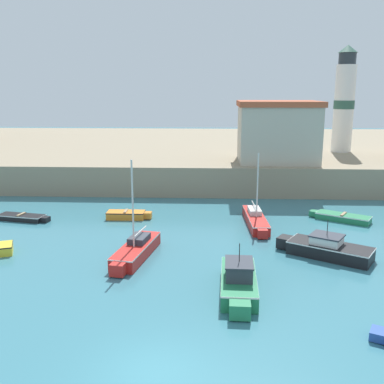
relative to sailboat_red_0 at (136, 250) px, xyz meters
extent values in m
plane|color=teal|center=(2.39, -10.66, -0.47)|extent=(200.00, 200.00, 0.00)
cube|color=gray|center=(2.39, 34.44, 0.88)|extent=(120.00, 40.00, 2.70)
cube|color=red|center=(0.02, 0.09, -0.09)|extent=(2.23, 5.19, 0.75)
cube|color=red|center=(-0.48, -2.69, -0.09)|extent=(0.84, 0.73, 0.64)
cube|color=white|center=(0.02, 0.09, 0.24)|extent=(2.25, 5.24, 0.07)
cylinder|color=silver|center=(-0.05, -0.28, 2.76)|extent=(0.10, 0.10, 4.95)
cylinder|color=silver|center=(0.13, 0.71, 0.83)|extent=(0.48, 2.24, 0.08)
cube|color=#333842|center=(0.10, 0.58, 0.46)|extent=(1.20, 1.65, 0.36)
cube|color=black|center=(11.08, 0.54, -0.09)|extent=(4.86, 3.93, 0.77)
cube|color=black|center=(8.78, 1.95, -0.09)|extent=(1.21, 1.27, 0.65)
cube|color=white|center=(11.08, 0.54, 0.26)|extent=(4.91, 3.97, 0.07)
cube|color=silver|center=(10.89, 0.66, 0.52)|extent=(2.08, 1.99, 0.45)
cube|color=#2D333D|center=(10.89, 0.66, 0.79)|extent=(2.24, 2.14, 0.08)
cylinder|color=black|center=(10.89, 0.66, 1.28)|extent=(0.04, 0.04, 0.90)
cube|color=black|center=(-9.66, 7.05, -0.26)|extent=(3.58, 1.79, 0.41)
cube|color=black|center=(-7.74, 6.66, -0.26)|extent=(0.62, 0.71, 0.35)
cube|color=white|center=(-9.66, 7.05, -0.09)|extent=(3.62, 1.80, 0.07)
cube|color=#997F5B|center=(-9.66, 7.05, -0.01)|extent=(0.39, 0.98, 0.08)
cube|color=#237A4C|center=(5.62, -4.07, -0.08)|extent=(1.79, 4.69, 0.78)
cube|color=#237A4C|center=(5.53, -6.76, -0.08)|extent=(0.93, 0.77, 0.66)
cube|color=white|center=(5.62, -4.07, 0.27)|extent=(1.81, 4.74, 0.07)
cube|color=#333842|center=(5.61, -4.31, 0.66)|extent=(1.28, 1.66, 0.69)
cube|color=#2D333D|center=(5.61, -4.31, 1.05)|extent=(1.37, 1.81, 0.08)
cylinder|color=black|center=(5.61, -4.31, 1.54)|extent=(0.04, 0.04, 0.90)
cube|color=orange|center=(-2.08, 7.84, -0.20)|extent=(2.77, 1.21, 0.54)
cube|color=orange|center=(-0.43, 7.85, -0.20)|extent=(0.54, 0.66, 0.46)
cube|color=black|center=(-2.08, 7.84, 0.03)|extent=(2.79, 1.22, 0.07)
cube|color=#997F5B|center=(-2.08, 7.84, 0.11)|extent=(0.21, 1.01, 0.08)
cube|color=#237A4C|center=(13.91, 7.96, -0.23)|extent=(3.89, 3.03, 0.48)
cube|color=#237A4C|center=(12.05, 9.06, -0.23)|extent=(0.87, 0.91, 0.41)
cube|color=white|center=(13.91, 7.96, -0.03)|extent=(3.93, 3.06, 0.07)
cube|color=#997F5B|center=(13.91, 7.96, 0.05)|extent=(0.73, 1.05, 0.08)
cube|color=#284C9E|center=(10.78, -8.15, -0.26)|extent=(0.91, 0.97, 0.35)
cube|color=red|center=(7.41, 6.73, -0.13)|extent=(1.47, 5.78, 0.68)
cube|color=red|center=(7.58, 3.61, -0.13)|extent=(0.67, 0.56, 0.58)
cube|color=white|center=(7.41, 6.73, 0.18)|extent=(1.49, 5.83, 0.07)
cylinder|color=silver|center=(7.43, 6.30, 2.46)|extent=(0.10, 0.10, 4.50)
cylinder|color=silver|center=(7.37, 7.44, 0.77)|extent=(0.22, 2.57, 0.08)
cube|color=silver|center=(7.38, 7.30, 0.40)|extent=(0.91, 1.76, 0.36)
cylinder|color=silver|center=(18.39, 25.72, 6.84)|extent=(2.11, 2.11, 9.23)
cylinder|color=#2D5647|center=(18.39, 25.72, 7.31)|extent=(2.17, 2.17, 0.90)
cylinder|color=#262D33|center=(18.39, 25.72, 12.06)|extent=(1.79, 1.79, 1.20)
cone|color=#2D5647|center=(18.39, 25.72, 13.06)|extent=(2.00, 2.00, 0.80)
cube|color=#BCB29E|center=(10.39, 18.50, 4.80)|extent=(7.14, 5.98, 5.15)
cube|color=#B25133|center=(10.39, 18.50, 7.63)|extent=(7.49, 6.28, 0.50)
camera|label=1|loc=(4.31, -24.03, 8.94)|focal=42.00mm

